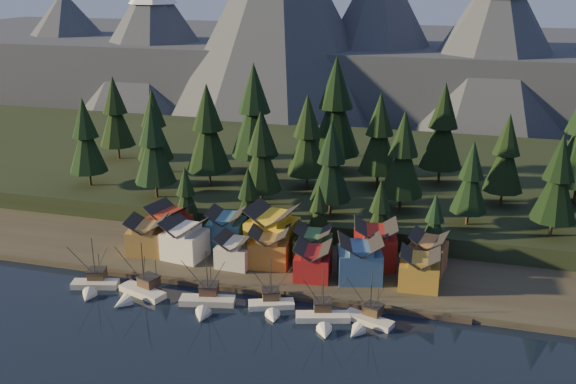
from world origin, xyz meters
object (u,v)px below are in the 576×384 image
(house_back_1, at_px, (226,227))
(boat_3, at_px, (272,299))
(house_front_1, at_px, (185,238))
(house_back_0, at_px, (169,223))
(boat_2, at_px, (206,296))
(boat_4, at_px, (323,313))
(house_front_0, at_px, (147,234))
(boat_0, at_px, (93,279))
(boat_5, at_px, (366,315))
(boat_1, at_px, (137,286))

(house_back_1, bearing_deg, boat_3, -57.29)
(house_front_1, distance_m, house_back_0, 9.62)
(house_back_0, bearing_deg, boat_2, -36.71)
(boat_4, xyz_separation_m, house_front_0, (-44.33, 17.03, 3.72))
(house_front_0, bearing_deg, boat_2, -48.90)
(boat_0, bearing_deg, boat_5, -13.91)
(boat_5, bearing_deg, boat_0, -160.29)
(house_back_0, bearing_deg, house_back_1, 20.21)
(boat_5, xyz_separation_m, house_front_0, (-52.04, 15.79, 3.73))
(boat_0, height_order, house_back_0, boat_0)
(house_back_0, relative_size, house_back_1, 1.14)
(boat_3, relative_size, house_back_0, 1.11)
(boat_3, bearing_deg, boat_4, -31.92)
(house_front_1, bearing_deg, boat_3, -23.44)
(boat_0, xyz_separation_m, house_front_0, (3.89, 16.73, 3.49))
(boat_5, bearing_deg, boat_2, -158.58)
(boat_5, bearing_deg, boat_1, -159.49)
(boat_2, xyz_separation_m, boat_5, (30.92, 1.45, -0.19))
(boat_1, distance_m, house_back_1, 27.00)
(boat_1, relative_size, boat_4, 1.09)
(house_front_1, relative_size, house_back_1, 1.07)
(house_front_0, bearing_deg, house_front_1, -11.07)
(boat_3, height_order, boat_5, boat_3)
(boat_4, distance_m, house_back_0, 48.33)
(house_front_1, bearing_deg, boat_4, -17.96)
(boat_0, xyz_separation_m, boat_2, (25.00, -0.51, -0.05))
(boat_2, relative_size, house_front_1, 1.29)
(boat_2, distance_m, house_front_1, 21.12)
(boat_0, xyz_separation_m, house_back_0, (6.21, 23.22, 3.98))
(boat_3, bearing_deg, boat_1, 163.70)
(boat_3, xyz_separation_m, house_front_0, (-33.70, 14.98, 3.60))
(boat_4, distance_m, boat_5, 7.81)
(boat_2, distance_m, boat_5, 30.96)
(boat_0, distance_m, house_back_1, 31.78)
(boat_2, relative_size, house_front_0, 1.30)
(house_back_0, bearing_deg, boat_5, -9.23)
(boat_2, height_order, boat_5, boat_2)
(boat_1, height_order, house_back_1, boat_1)
(boat_4, height_order, house_front_0, boat_4)
(boat_0, height_order, house_back_1, boat_0)
(boat_4, bearing_deg, house_back_1, 122.90)
(boat_3, bearing_deg, house_back_0, 124.66)
(boat_3, relative_size, house_front_0, 1.20)
(house_front_1, bearing_deg, boat_0, -120.80)
(boat_1, distance_m, boat_5, 45.62)
(boat_2, height_order, boat_3, boat_2)
(boat_1, height_order, house_front_1, boat_1)
(house_front_0, bearing_deg, boat_3, -33.64)
(boat_3, relative_size, house_front_1, 1.18)
(boat_3, bearing_deg, house_back_1, 106.95)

